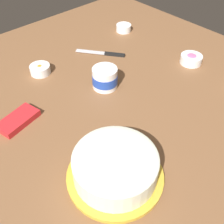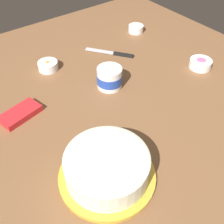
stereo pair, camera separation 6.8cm
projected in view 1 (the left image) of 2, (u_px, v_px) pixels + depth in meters
name	position (u px, v px, depth m)	size (l,w,h in m)	color
ground_plane	(111.00, 96.00, 1.08)	(1.54, 1.54, 0.00)	brown
frosted_cake	(115.00, 167.00, 0.78)	(0.29, 0.29, 0.10)	gold
frosting_tub	(105.00, 78.00, 1.10)	(0.10, 0.10, 0.09)	white
spreading_knife	(105.00, 53.00, 1.30)	(0.15, 0.20, 0.01)	silver
sprinkle_bowl_orange	(40.00, 69.00, 1.18)	(0.09, 0.09, 0.04)	white
sprinkle_bowl_pink	(191.00, 59.00, 1.24)	(0.10, 0.10, 0.04)	white
sprinkle_bowl_rainbow	(124.00, 28.00, 1.46)	(0.08, 0.08, 0.04)	white
candy_box_lower	(18.00, 120.00, 0.97)	(0.15, 0.08, 0.02)	red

